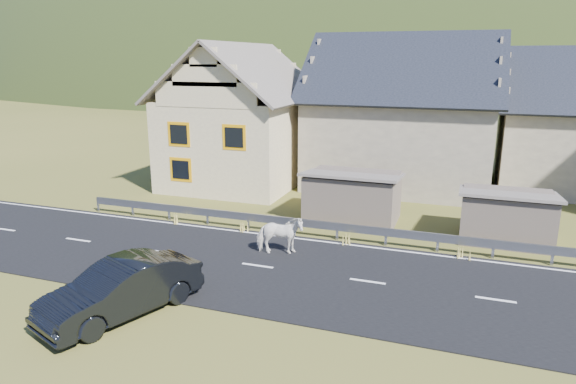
% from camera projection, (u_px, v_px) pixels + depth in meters
% --- Properties ---
extents(ground, '(160.00, 160.00, 0.00)m').
position_uv_depth(ground, '(368.00, 282.00, 17.18)').
color(ground, '#414518').
rests_on(ground, ground).
extents(road, '(60.00, 7.00, 0.04)m').
position_uv_depth(road, '(368.00, 282.00, 17.18)').
color(road, black).
rests_on(road, ground).
extents(lane_markings, '(60.00, 6.60, 0.01)m').
position_uv_depth(lane_markings, '(368.00, 281.00, 17.17)').
color(lane_markings, silver).
rests_on(lane_markings, road).
extents(guardrail, '(28.10, 0.09, 0.75)m').
position_uv_depth(guardrail, '(386.00, 232.00, 20.39)').
color(guardrail, '#93969B').
rests_on(guardrail, ground).
extents(shed_left, '(4.30, 3.30, 2.40)m').
position_uv_depth(shed_left, '(353.00, 197.00, 23.48)').
color(shed_left, '#6D5F51').
rests_on(shed_left, ground).
extents(shed_right, '(3.80, 2.90, 2.20)m').
position_uv_depth(shed_right, '(506.00, 217.00, 20.93)').
color(shed_right, '#6D5F51').
rests_on(shed_right, ground).
extents(house_cream, '(7.80, 9.80, 8.30)m').
position_uv_depth(house_cream, '(242.00, 109.00, 30.26)').
color(house_cream, beige).
rests_on(house_cream, ground).
extents(house_stone_a, '(10.80, 9.80, 8.90)m').
position_uv_depth(house_stone_a, '(404.00, 105.00, 30.00)').
color(house_stone_a, tan).
rests_on(house_stone_a, ground).
extents(mountain, '(440.00, 280.00, 260.00)m').
position_uv_depth(mountain, '(476.00, 136.00, 184.61)').
color(mountain, '#2E3C16').
rests_on(mountain, ground).
extents(conifer_patch, '(76.00, 50.00, 28.00)m').
position_uv_depth(conifer_patch, '(241.00, 63.00, 133.75)').
color(conifer_patch, black).
rests_on(conifer_patch, ground).
extents(horse, '(1.29, 1.94, 1.51)m').
position_uv_depth(horse, '(280.00, 235.00, 19.42)').
color(horse, white).
rests_on(horse, road).
extents(car, '(3.28, 5.10, 1.59)m').
position_uv_depth(car, '(121.00, 289.00, 14.89)').
color(car, black).
rests_on(car, ground).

